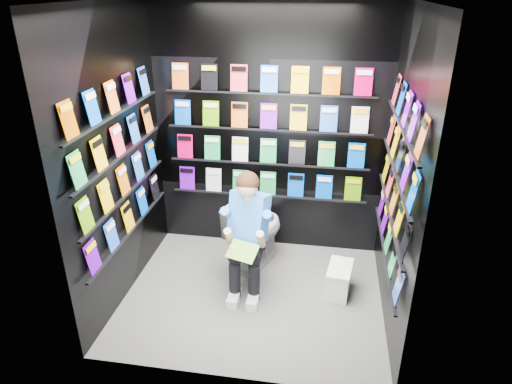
# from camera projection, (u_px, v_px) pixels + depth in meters

# --- Properties ---
(floor) EXTENTS (2.40, 2.40, 0.00)m
(floor) POSITION_uv_depth(u_px,v_px,m) (253.00, 296.00, 4.35)
(floor) COLOR #5D5E5B
(floor) RESTS_ON ground
(ceiling) EXTENTS (2.40, 2.40, 0.00)m
(ceiling) POSITION_uv_depth(u_px,v_px,m) (252.00, 0.00, 3.25)
(ceiling) COLOR white
(ceiling) RESTS_ON floor
(wall_back) EXTENTS (2.40, 0.04, 2.60)m
(wall_back) POSITION_uv_depth(u_px,v_px,m) (269.00, 133.00, 4.70)
(wall_back) COLOR black
(wall_back) RESTS_ON floor
(wall_front) EXTENTS (2.40, 0.04, 2.60)m
(wall_front) POSITION_uv_depth(u_px,v_px,m) (226.00, 227.00, 2.91)
(wall_front) COLOR black
(wall_front) RESTS_ON floor
(wall_left) EXTENTS (0.04, 2.00, 2.60)m
(wall_left) POSITION_uv_depth(u_px,v_px,m) (117.00, 161.00, 3.98)
(wall_left) COLOR black
(wall_left) RESTS_ON floor
(wall_right) EXTENTS (0.04, 2.00, 2.60)m
(wall_right) POSITION_uv_depth(u_px,v_px,m) (401.00, 178.00, 3.63)
(wall_right) COLOR black
(wall_right) RESTS_ON floor
(comics_back) EXTENTS (2.10, 0.06, 1.37)m
(comics_back) POSITION_uv_depth(u_px,v_px,m) (269.00, 134.00, 4.67)
(comics_back) COLOR #C2014F
(comics_back) RESTS_ON wall_back
(comics_left) EXTENTS (0.06, 1.70, 1.37)m
(comics_left) POSITION_uv_depth(u_px,v_px,m) (120.00, 161.00, 3.97)
(comics_left) COLOR #C2014F
(comics_left) RESTS_ON wall_left
(comics_right) EXTENTS (0.06, 1.70, 1.37)m
(comics_right) POSITION_uv_depth(u_px,v_px,m) (397.00, 177.00, 3.63)
(comics_right) COLOR #C2014F
(comics_right) RESTS_ON wall_right
(toilet) EXTENTS (0.64, 0.84, 0.73)m
(toilet) POSITION_uv_depth(u_px,v_px,m) (256.00, 231.00, 4.73)
(toilet) COLOR white
(toilet) RESTS_ON floor
(longbox) EXTENTS (0.24, 0.38, 0.27)m
(longbox) POSITION_uv_depth(u_px,v_px,m) (339.00, 281.00, 4.33)
(longbox) COLOR white
(longbox) RESTS_ON floor
(longbox_lid) EXTENTS (0.26, 0.40, 0.03)m
(longbox_lid) POSITION_uv_depth(u_px,v_px,m) (340.00, 268.00, 4.27)
(longbox_lid) COLOR white
(longbox_lid) RESTS_ON longbox
(reader) EXTENTS (0.67, 0.80, 1.27)m
(reader) POSITION_uv_depth(u_px,v_px,m) (249.00, 217.00, 4.23)
(reader) COLOR #2E7DEA
(reader) RESTS_ON toilet
(held_comic) EXTENTS (0.31, 0.24, 0.11)m
(held_comic) POSITION_uv_depth(u_px,v_px,m) (242.00, 251.00, 3.98)
(held_comic) COLOR #159342
(held_comic) RESTS_ON reader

